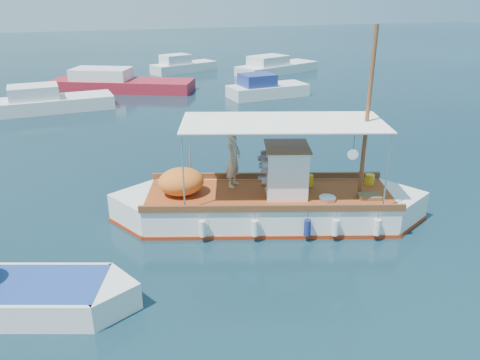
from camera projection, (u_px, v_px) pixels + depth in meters
name	position (u px, v px, depth m)	size (l,w,h in m)	color
ground	(257.00, 216.00, 15.30)	(160.00, 160.00, 0.00)	black
fishing_caique	(267.00, 204.00, 14.89)	(9.73, 4.87, 6.22)	white
dinghy	(4.00, 297.00, 10.77)	(5.94, 3.09, 1.53)	white
bg_boat_nw	(50.00, 103.00, 28.54)	(7.15, 3.03, 1.80)	silver
bg_boat_n	(118.00, 84.00, 34.25)	(10.48, 6.88, 1.80)	maroon
bg_boat_ne	(266.00, 90.00, 32.29)	(5.67, 2.77, 1.80)	silver
bg_boat_e	(275.00, 68.00, 41.34)	(8.29, 5.42, 1.80)	silver
bg_boat_far_n	(182.00, 67.00, 41.94)	(6.25, 4.03, 1.80)	silver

